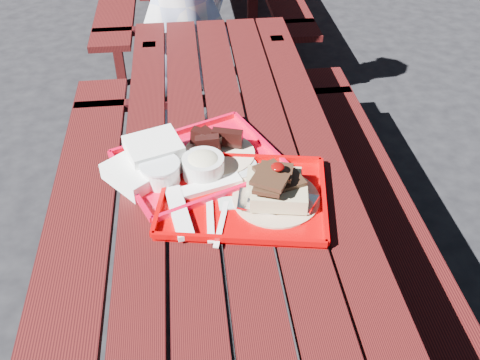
{
  "coord_description": "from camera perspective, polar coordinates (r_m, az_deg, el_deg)",
  "views": [
    {
      "loc": [
        -0.14,
        -1.38,
        1.84
      ],
      "look_at": [
        0.0,
        -0.15,
        0.82
      ],
      "focal_mm": 40.0,
      "sensor_mm": 36.0,
      "label": 1
    }
  ],
  "objects": [
    {
      "name": "white_cloth",
      "position": [
        1.75,
        -9.62,
        2.03
      ],
      "size": [
        0.3,
        0.3,
        0.1
      ],
      "color": "white",
      "rests_on": "picnic_table_near"
    },
    {
      "name": "near_tray",
      "position": [
        1.63,
        0.38,
        -0.65
      ],
      "size": [
        0.56,
        0.47,
        0.16
      ],
      "color": "#B80002",
      "rests_on": "picnic_table_near"
    },
    {
      "name": "ground",
      "position": [
        2.3,
        -0.43,
        -13.46
      ],
      "size": [
        60.0,
        60.0,
        0.0
      ],
      "primitive_type": "plane",
      "color": "black",
      "rests_on": "ground"
    },
    {
      "name": "picnic_table_near",
      "position": [
        1.89,
        -0.51,
        -3.19
      ],
      "size": [
        1.41,
        2.4,
        0.75
      ],
      "color": "#410E0C",
      "rests_on": "ground"
    },
    {
      "name": "far_tray",
      "position": [
        1.75,
        -4.58,
        1.88
      ],
      "size": [
        0.6,
        0.54,
        0.08
      ],
      "color": "red",
      "rests_on": "picnic_table_near"
    }
  ]
}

